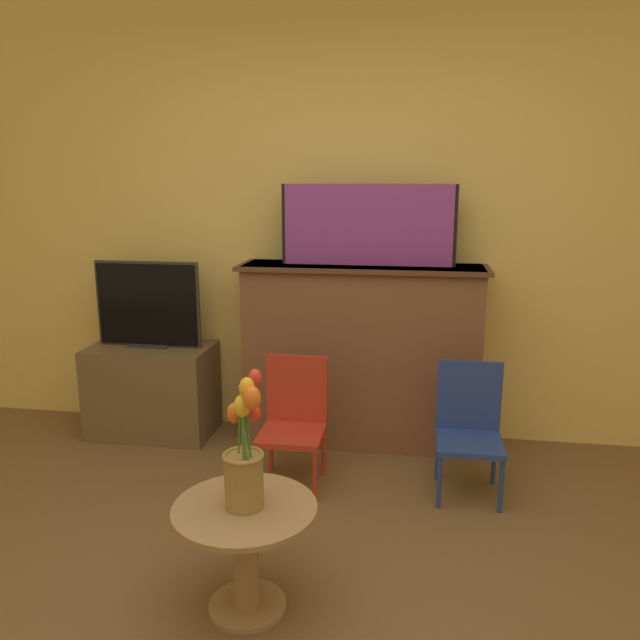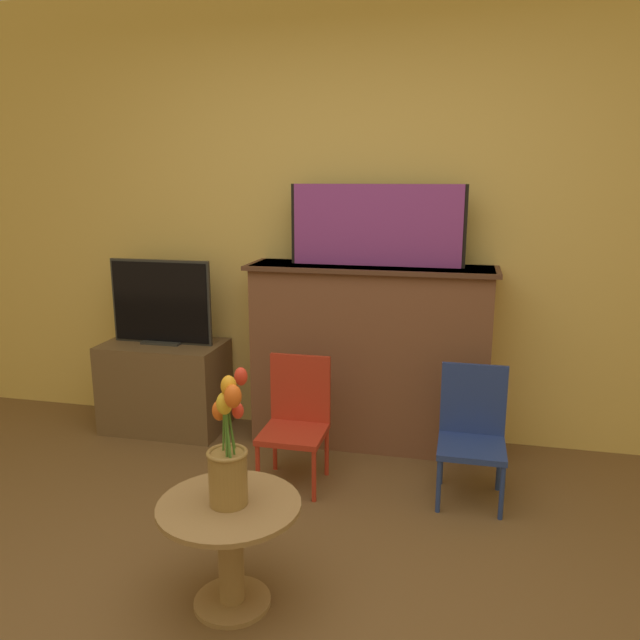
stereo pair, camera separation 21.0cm
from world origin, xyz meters
name	(u,v)px [view 1 (the left image)]	position (x,y,z in m)	size (l,w,h in m)	color
wall_back	(349,220)	(0.00, 2.13, 1.35)	(8.00, 0.06, 2.70)	#E0BC66
fireplace_mantel	(361,354)	(0.11, 1.92, 0.56)	(1.45, 0.39, 1.10)	brown
painting	(368,225)	(0.13, 1.93, 1.33)	(1.01, 0.03, 0.46)	black
tv_stand	(153,390)	(-1.21, 1.86, 0.29)	(0.76, 0.45, 0.57)	brown
tv_monitor	(148,306)	(-1.21, 1.86, 0.83)	(0.66, 0.12, 0.53)	#2D2D2D
chair_red	(294,417)	(-0.20, 1.36, 0.36)	(0.33, 0.33, 0.68)	#B22D1E
chair_blue	(469,425)	(0.71, 1.40, 0.36)	(0.33, 0.33, 0.68)	navy
side_table	(246,541)	(-0.17, 0.32, 0.28)	(0.54, 0.54, 0.43)	#99754C
vase_tulips	(244,461)	(-0.17, 0.31, 0.61)	(0.17, 0.23, 0.52)	olive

